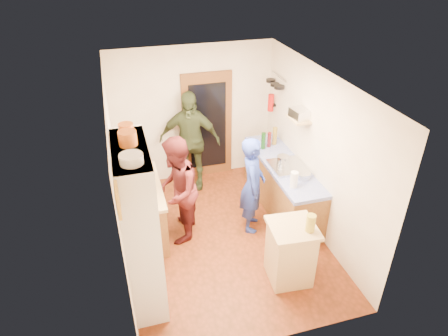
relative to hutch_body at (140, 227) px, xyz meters
name	(u,v)px	position (x,y,z in m)	size (l,w,h in m)	color
floor	(223,236)	(1.30, 0.80, -1.11)	(3.00, 4.00, 0.02)	maroon
ceiling	(223,79)	(1.30, 0.80, 1.51)	(3.00, 4.00, 0.02)	silver
wall_back	(194,115)	(1.30, 2.81, 0.20)	(3.00, 0.02, 2.60)	silver
wall_front	(276,261)	(1.30, -1.21, 0.20)	(3.00, 0.02, 2.60)	silver
wall_left	(117,182)	(-0.21, 0.80, 0.20)	(0.02, 4.00, 2.60)	silver
wall_right	(317,153)	(2.81, 0.80, 0.20)	(0.02, 4.00, 2.60)	silver
door_frame	(207,126)	(1.55, 2.77, -0.05)	(0.95, 0.06, 2.10)	brown
door_glass	(208,127)	(1.55, 2.74, -0.05)	(0.70, 0.02, 1.70)	black
hutch_body	(140,227)	(0.00, 0.00, 0.00)	(0.40, 1.20, 2.20)	silver
hutch_top_shelf	(129,150)	(0.00, 0.00, 1.08)	(0.40, 1.14, 0.04)	silver
plate_stack	(131,159)	(0.00, -0.34, 1.15)	(0.25, 0.25, 0.10)	white
orange_pot_a	(128,138)	(0.00, 0.09, 1.18)	(0.21, 0.21, 0.16)	orange
orange_pot_b	(126,130)	(0.00, 0.32, 1.18)	(0.17, 0.17, 0.16)	orange
left_counter_base	(143,211)	(0.10, 1.25, -0.68)	(0.60, 1.40, 0.85)	olive
left_counter_top	(140,187)	(0.10, 1.25, -0.23)	(0.64, 1.44, 0.05)	tan
toaster	(145,195)	(0.15, 0.83, -0.11)	(0.25, 0.17, 0.19)	white
kettle	(137,186)	(0.05, 1.10, -0.10)	(0.17, 0.17, 0.20)	white
orange_bowl	(143,176)	(0.18, 1.45, -0.16)	(0.20, 0.20, 0.09)	orange
chopping_board	(137,167)	(0.12, 1.82, -0.19)	(0.30, 0.22, 0.03)	tan
right_counter_base	(282,187)	(2.50, 1.30, -0.68)	(0.60, 2.20, 0.84)	olive
right_counter_top	(283,164)	(2.50, 1.30, -0.23)	(0.62, 2.22, 0.06)	#1829B0
hob	(287,166)	(2.50, 1.15, -0.18)	(0.55, 0.58, 0.04)	silver
pot_on_hob	(283,160)	(2.45, 1.23, -0.09)	(0.20, 0.20, 0.13)	silver
bottle_a	(263,141)	(2.35, 1.88, -0.05)	(0.08, 0.08, 0.31)	#143F14
bottle_b	(269,140)	(2.48, 1.93, -0.06)	(0.07, 0.07, 0.28)	#591419
bottle_c	(275,136)	(2.61, 1.99, -0.03)	(0.08, 0.08, 0.33)	olive
paper_towel	(294,180)	(2.35, 0.59, -0.07)	(0.12, 0.12, 0.26)	white
mixing_bowl	(303,175)	(2.60, 0.79, -0.15)	(0.25, 0.25, 0.10)	silver
island_base	(290,254)	(1.94, -0.30, -0.67)	(0.55, 0.55, 0.86)	tan
island_top	(293,228)	(1.94, -0.30, -0.22)	(0.62, 0.62, 0.05)	tan
cutting_board	(288,226)	(1.90, -0.25, -0.21)	(0.35, 0.28, 0.02)	white
oil_jar	(311,223)	(2.11, -0.44, -0.07)	(0.12, 0.12, 0.24)	#AD9E2D
pan_rail	(279,76)	(2.76, 2.33, 0.95)	(0.02, 0.02, 0.65)	silver
pan_hang_a	(279,87)	(2.70, 2.15, 0.82)	(0.18, 0.18, 0.05)	black
pan_hang_b	(275,85)	(2.70, 2.35, 0.80)	(0.16, 0.16, 0.05)	black
pan_hang_c	(271,81)	(2.70, 2.55, 0.81)	(0.17, 0.17, 0.05)	black
wall_shelf	(299,119)	(2.67, 1.25, 0.60)	(0.26, 0.42, 0.03)	tan
radio	(299,114)	(2.67, 1.25, 0.69)	(0.22, 0.30, 0.15)	silver
ext_bracket	(274,105)	(2.77, 2.50, 0.35)	(0.06, 0.10, 0.04)	black
fire_extinguisher	(271,103)	(2.71, 2.50, 0.40)	(0.11, 0.11, 0.32)	red
picture_frame	(118,200)	(-0.18, -0.75, 0.95)	(0.03, 0.25, 0.30)	gold
person_hob	(254,186)	(1.84, 0.89, -0.29)	(0.59, 0.39, 1.63)	#2539A1
person_left	(179,189)	(0.67, 1.04, -0.23)	(0.85, 0.66, 1.74)	#4B1718
person_back	(190,141)	(1.14, 2.43, -0.15)	(1.11, 0.46, 1.90)	#2E391F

